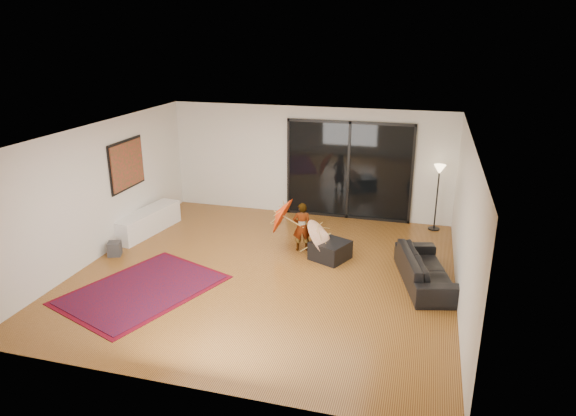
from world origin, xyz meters
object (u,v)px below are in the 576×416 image
at_px(sofa, 426,269).
at_px(media_console, 148,222).
at_px(ottoman, 330,250).
at_px(child, 302,227).

bearing_deg(sofa, media_console, 67.07).
xyz_separation_m(ottoman, child, (-0.67, 0.28, 0.33)).
xyz_separation_m(sofa, child, (-2.55, 0.87, 0.23)).
bearing_deg(ottoman, child, 156.99).
bearing_deg(child, sofa, 142.66).
xyz_separation_m(media_console, child, (3.65, -0.04, 0.26)).
bearing_deg(child, ottoman, 138.61).
bearing_deg(ottoman, media_console, 175.68).
bearing_deg(ottoman, sofa, -17.48).
distance_m(sofa, ottoman, 1.97).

